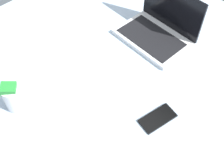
% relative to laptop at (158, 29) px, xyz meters
% --- Properties ---
extents(bed_mattress, '(1.80, 1.40, 0.18)m').
position_rel_laptop_xyz_m(bed_mattress, '(0.16, -0.22, -0.13)').
color(bed_mattress, silver).
rests_on(bed_mattress, ground).
extents(laptop, '(0.34, 0.25, 0.23)m').
position_rel_laptop_xyz_m(laptop, '(0.00, 0.00, 0.00)').
color(laptop, silver).
rests_on(laptop, bed_mattress).
extents(snack_cup, '(0.09, 0.09, 0.13)m').
position_rel_laptop_xyz_m(snack_cup, '(-0.14, -0.69, 0.02)').
color(snack_cup, silver).
rests_on(snack_cup, bed_mattress).
extents(cell_phone, '(0.09, 0.15, 0.01)m').
position_rel_laptop_xyz_m(cell_phone, '(0.29, -0.35, -0.04)').
color(cell_phone, black).
rests_on(cell_phone, bed_mattress).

